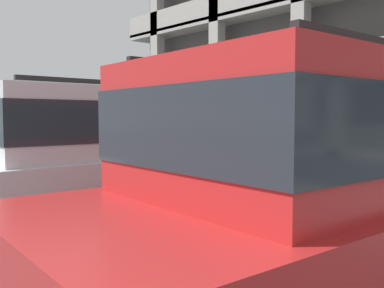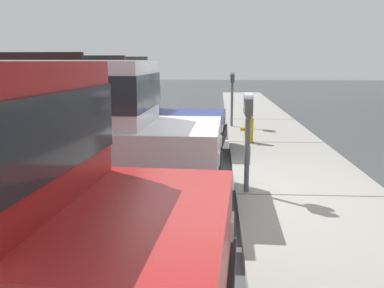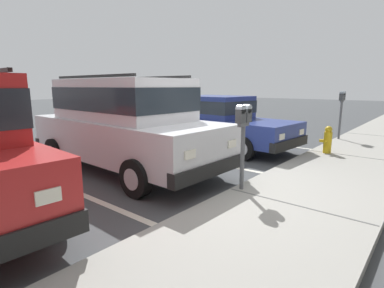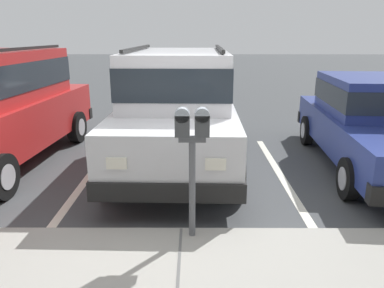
% 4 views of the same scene
% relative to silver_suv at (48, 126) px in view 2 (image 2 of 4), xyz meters
% --- Properties ---
extents(ground_plane, '(80.00, 80.00, 0.10)m').
position_rel_silver_suv_xyz_m(ground_plane, '(-0.12, 2.42, -1.14)').
color(ground_plane, '#444749').
extents(sidewalk, '(40.00, 2.20, 0.12)m').
position_rel_silver_suv_xyz_m(sidewalk, '(-0.12, 3.72, -1.03)').
color(sidewalk, '#9E9B93').
rests_on(sidewalk, ground_plane).
extents(parking_stall_lines, '(12.74, 4.80, 0.01)m').
position_rel_silver_suv_xyz_m(parking_stall_lines, '(1.46, 1.02, -1.08)').
color(parking_stall_lines, silver).
rests_on(parking_stall_lines, ground_plane).
extents(silver_suv, '(2.11, 4.83, 2.03)m').
position_rel_silver_suv_xyz_m(silver_suv, '(0.00, 0.00, 0.00)').
color(silver_suv, silver).
rests_on(silver_suv, ground_plane).
extents(red_sedan, '(2.08, 4.60, 1.54)m').
position_rel_silver_suv_xyz_m(red_sedan, '(-3.37, 0.15, -0.27)').
color(red_sedan, navy).
rests_on(red_sedan, ground_plane).
extents(parking_meter_near, '(0.35, 0.12, 1.42)m').
position_rel_silver_suv_xyz_m(parking_meter_near, '(-0.24, 2.77, 0.09)').
color(parking_meter_near, '#595B60').
rests_on(parking_meter_near, sidewalk).
extents(parking_meter_far, '(0.35, 0.12, 1.55)m').
position_rel_silver_suv_xyz_m(parking_meter_far, '(-6.55, 2.75, 0.18)').
color(parking_meter_far, '#595B60').
rests_on(parking_meter_far, sidewalk).
extents(fire_hydrant, '(0.30, 0.30, 0.70)m').
position_rel_silver_suv_xyz_m(fire_hydrant, '(-4.07, 3.07, -0.62)').
color(fire_hydrant, gold).
rests_on(fire_hydrant, sidewalk).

